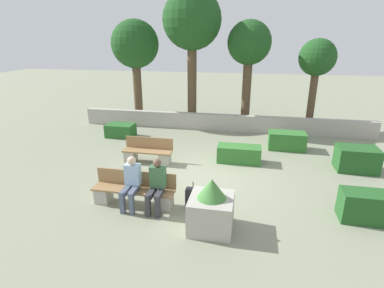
{
  "coord_description": "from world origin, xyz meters",
  "views": [
    {
      "loc": [
        1.29,
        -8.23,
        4.04
      ],
      "look_at": [
        -0.45,
        0.5,
        0.9
      ],
      "focal_mm": 28.0,
      "sensor_mm": 36.0,
      "label": 1
    }
  ],
  "objects_px": {
    "bench_left_side": "(148,154)",
    "suitcase": "(193,199)",
    "tree_center_right": "(249,46)",
    "tree_center_left": "(192,22)",
    "planter_corner_left": "(211,208)",
    "tree_rightmost": "(317,60)",
    "person_seated_woman": "(156,183)",
    "bench_front": "(134,192)",
    "tree_leftmost": "(135,46)",
    "person_seated_man": "(131,181)"
  },
  "relations": [
    {
      "from": "bench_left_side",
      "to": "suitcase",
      "type": "distance_m",
      "value": 3.39
    },
    {
      "from": "tree_center_right",
      "to": "tree_center_left",
      "type": "bearing_deg",
      "value": -175.18
    },
    {
      "from": "planter_corner_left",
      "to": "tree_rightmost",
      "type": "bearing_deg",
      "value": 68.47
    },
    {
      "from": "bench_left_side",
      "to": "tree_rightmost",
      "type": "bearing_deg",
      "value": 30.26
    },
    {
      "from": "person_seated_woman",
      "to": "tree_rightmost",
      "type": "relative_size",
      "value": 0.32
    },
    {
      "from": "bench_front",
      "to": "planter_corner_left",
      "type": "relative_size",
      "value": 1.74
    },
    {
      "from": "bench_left_side",
      "to": "tree_center_right",
      "type": "relative_size",
      "value": 0.35
    },
    {
      "from": "planter_corner_left",
      "to": "bench_front",
      "type": "bearing_deg",
      "value": 161.89
    },
    {
      "from": "bench_front",
      "to": "tree_leftmost",
      "type": "relative_size",
      "value": 0.43
    },
    {
      "from": "tree_center_left",
      "to": "tree_rightmost",
      "type": "relative_size",
      "value": 1.52
    },
    {
      "from": "bench_front",
      "to": "person_seated_man",
      "type": "bearing_deg",
      "value": -87.97
    },
    {
      "from": "bench_left_side",
      "to": "planter_corner_left",
      "type": "relative_size",
      "value": 1.38
    },
    {
      "from": "tree_leftmost",
      "to": "bench_front",
      "type": "bearing_deg",
      "value": -70.12
    },
    {
      "from": "tree_rightmost",
      "to": "bench_left_side",
      "type": "bearing_deg",
      "value": -138.83
    },
    {
      "from": "person_seated_man",
      "to": "suitcase",
      "type": "xyz_separation_m",
      "value": [
        1.53,
        0.18,
        -0.45
      ]
    },
    {
      "from": "bench_front",
      "to": "bench_left_side",
      "type": "distance_m",
      "value": 2.76
    },
    {
      "from": "planter_corner_left",
      "to": "tree_leftmost",
      "type": "bearing_deg",
      "value": 119.9
    },
    {
      "from": "tree_leftmost",
      "to": "tree_center_left",
      "type": "relative_size",
      "value": 0.8
    },
    {
      "from": "planter_corner_left",
      "to": "tree_center_right",
      "type": "xyz_separation_m",
      "value": [
        0.46,
        8.65,
        3.21
      ]
    },
    {
      "from": "person_seated_man",
      "to": "tree_center_left",
      "type": "relative_size",
      "value": 0.21
    },
    {
      "from": "suitcase",
      "to": "tree_rightmost",
      "type": "height_order",
      "value": "tree_rightmost"
    },
    {
      "from": "tree_center_right",
      "to": "tree_rightmost",
      "type": "xyz_separation_m",
      "value": [
        2.97,
        0.04,
        -0.58
      ]
    },
    {
      "from": "bench_left_side",
      "to": "tree_center_left",
      "type": "relative_size",
      "value": 0.27
    },
    {
      "from": "suitcase",
      "to": "tree_center_left",
      "type": "distance_m",
      "value": 9.05
    },
    {
      "from": "person_seated_woman",
      "to": "suitcase",
      "type": "xyz_separation_m",
      "value": [
        0.87,
        0.18,
        -0.44
      ]
    },
    {
      "from": "bench_left_side",
      "to": "tree_center_right",
      "type": "xyz_separation_m",
      "value": [
        3.11,
        5.28,
        3.41
      ]
    },
    {
      "from": "suitcase",
      "to": "tree_rightmost",
      "type": "distance_m",
      "value": 9.37
    },
    {
      "from": "person_seated_man",
      "to": "planter_corner_left",
      "type": "distance_m",
      "value": 2.16
    },
    {
      "from": "tree_leftmost",
      "to": "tree_center_left",
      "type": "height_order",
      "value": "tree_center_left"
    },
    {
      "from": "bench_front",
      "to": "person_seated_woman",
      "type": "relative_size",
      "value": 1.62
    },
    {
      "from": "suitcase",
      "to": "tree_center_right",
      "type": "xyz_separation_m",
      "value": [
        1.01,
        7.94,
        3.45
      ]
    },
    {
      "from": "tree_rightmost",
      "to": "person_seated_man",
      "type": "bearing_deg",
      "value": -124.02
    },
    {
      "from": "bench_front",
      "to": "tree_rightmost",
      "type": "xyz_separation_m",
      "value": [
        5.51,
        8.02,
        2.81
      ]
    },
    {
      "from": "tree_center_left",
      "to": "tree_center_right",
      "type": "distance_m",
      "value": 2.77
    },
    {
      "from": "bench_front",
      "to": "planter_corner_left",
      "type": "bearing_deg",
      "value": -18.11
    },
    {
      "from": "person_seated_man",
      "to": "planter_corner_left",
      "type": "relative_size",
      "value": 1.08
    },
    {
      "from": "tree_rightmost",
      "to": "person_seated_woman",
      "type": "bearing_deg",
      "value": -120.74
    },
    {
      "from": "planter_corner_left",
      "to": "tree_rightmost",
      "type": "relative_size",
      "value": 0.3
    },
    {
      "from": "tree_leftmost",
      "to": "person_seated_woman",
      "type": "bearing_deg",
      "value": -66.4
    },
    {
      "from": "tree_center_left",
      "to": "tree_center_right",
      "type": "height_order",
      "value": "tree_center_left"
    },
    {
      "from": "person_seated_man",
      "to": "suitcase",
      "type": "relative_size",
      "value": 1.75
    },
    {
      "from": "person_seated_woman",
      "to": "planter_corner_left",
      "type": "relative_size",
      "value": 1.07
    },
    {
      "from": "planter_corner_left",
      "to": "tree_center_right",
      "type": "bearing_deg",
      "value": 86.98
    },
    {
      "from": "tree_leftmost",
      "to": "person_seated_man",
      "type": "bearing_deg",
      "value": -70.41
    },
    {
      "from": "suitcase",
      "to": "tree_leftmost",
      "type": "relative_size",
      "value": 0.15
    },
    {
      "from": "person_seated_woman",
      "to": "bench_front",
      "type": "bearing_deg",
      "value": 167.68
    },
    {
      "from": "person_seated_woman",
      "to": "tree_leftmost",
      "type": "relative_size",
      "value": 0.27
    },
    {
      "from": "person_seated_woman",
      "to": "tree_center_left",
      "type": "relative_size",
      "value": 0.21
    },
    {
      "from": "tree_center_right",
      "to": "bench_front",
      "type": "bearing_deg",
      "value": -107.67
    },
    {
      "from": "person_seated_woman",
      "to": "planter_corner_left",
      "type": "distance_m",
      "value": 1.53
    }
  ]
}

